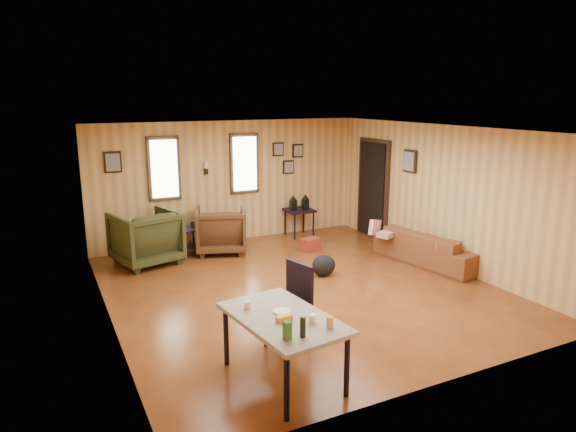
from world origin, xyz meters
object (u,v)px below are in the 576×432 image
at_px(recliner_green, 146,235).
at_px(sofa, 430,242).
at_px(side_table, 299,208).
at_px(end_table, 188,237).
at_px(recliner_brown, 221,228).
at_px(dining_table, 284,323).

bearing_deg(recliner_green, sofa, 139.16).
bearing_deg(recliner_green, side_table, 173.01).
distance_m(sofa, end_table, 4.33).
height_order(sofa, recliner_brown, recliner_brown).
xyz_separation_m(end_table, dining_table, (-0.30, -4.61, 0.29)).
relative_size(recliner_brown, dining_table, 0.63).
bearing_deg(side_table, recliner_green, -172.18).
relative_size(recliner_green, dining_table, 0.70).
xyz_separation_m(recliner_green, side_table, (3.24, 0.44, 0.08)).
bearing_deg(side_table, end_table, -173.33).
height_order(recliner_brown, side_table, recliner_brown).
distance_m(recliner_brown, side_table, 1.88).
relative_size(recliner_brown, side_table, 1.06).
bearing_deg(sofa, recliner_brown, 44.38).
xyz_separation_m(recliner_brown, side_table, (1.84, 0.36, 0.13)).
bearing_deg(sofa, dining_table, 110.85).
bearing_deg(dining_table, end_table, 79.21).
relative_size(end_table, side_table, 0.72).
relative_size(sofa, end_table, 3.15).
bearing_deg(dining_table, recliner_brown, 71.68).
distance_m(end_table, dining_table, 4.63).
distance_m(recliner_brown, end_table, 0.62).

